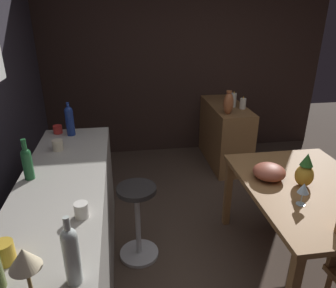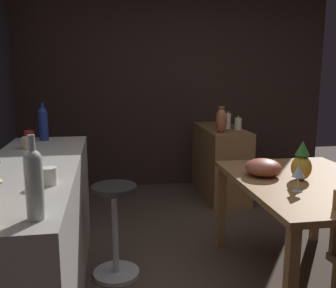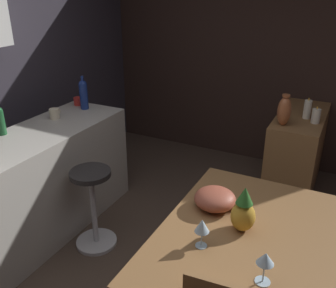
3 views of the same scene
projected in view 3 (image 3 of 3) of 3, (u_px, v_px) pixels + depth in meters
The scene contains 16 objects.
wall_side_right at pixel (255, 50), 4.18m from camera, with size 0.10×4.40×2.60m, color #33231E.
dining_table at pixel (247, 247), 2.08m from camera, with size 1.32×0.96×0.74m.
kitchen_counter at pixel (24, 194), 2.99m from camera, with size 2.10×0.60×0.90m, color #B2ADA3.
sideboard_cabinet at pixel (296, 152), 3.81m from camera, with size 1.10×0.44×0.82m, color olive.
bar_stool at pixel (93, 206), 2.98m from camera, with size 0.34×0.34×0.68m.
wine_glass_left at pixel (265, 260), 1.68m from camera, with size 0.08×0.08×0.17m.
wine_glass_right at pixel (202, 226), 1.92m from camera, with size 0.08×0.08×0.17m.
pineapple_centerpiece at pixel (243, 212), 2.05m from camera, with size 0.14×0.14×0.27m.
fruit_bowl at pixel (215, 199), 2.28m from camera, with size 0.26×0.26×0.12m, color #9E4C38.
wine_bottle_green at pixel (0, 119), 2.91m from camera, with size 0.07×0.07×0.30m.
wine_bottle_cobalt at pixel (83, 93), 3.48m from camera, with size 0.08×0.08×0.31m.
cup_red at pixel (78, 101), 3.64m from camera, with size 0.12×0.08×0.08m.
cup_cream at pixel (55, 114), 3.28m from camera, with size 0.12×0.09×0.09m.
pillar_candle_tall at pixel (316, 116), 3.39m from camera, with size 0.08×0.08×0.16m.
pillar_candle_short at pixel (307, 109), 3.50m from camera, with size 0.07×0.07×0.20m.
vase_copper at pixel (284, 111), 3.32m from camera, with size 0.12×0.12×0.28m.
Camera 3 is at (-1.69, -0.75, 2.03)m, focal length 39.83 mm.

